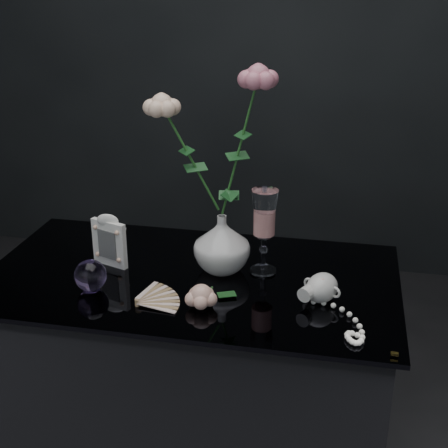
% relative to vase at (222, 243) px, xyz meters
% --- Properties ---
extents(table, '(1.05, 0.58, 0.76)m').
position_rel_vase_xyz_m(table, '(-0.07, -0.05, -0.46)').
color(table, black).
rests_on(table, ground).
extents(vase, '(0.18, 0.18, 0.15)m').
position_rel_vase_xyz_m(vase, '(0.00, 0.00, 0.00)').
color(vase, silver).
rests_on(vase, table).
extents(wine_glass, '(0.08, 0.08, 0.22)m').
position_rel_vase_xyz_m(wine_glass, '(0.11, 0.01, 0.04)').
color(wine_glass, white).
rests_on(wine_glass, table).
extents(picture_frame, '(0.13, 0.11, 0.14)m').
position_rel_vase_xyz_m(picture_frame, '(-0.29, -0.03, -0.00)').
color(picture_frame, white).
rests_on(picture_frame, table).
extents(paperweight, '(0.09, 0.09, 0.08)m').
position_rel_vase_xyz_m(paperweight, '(-0.29, -0.17, -0.04)').
color(paperweight, '#9172B9').
rests_on(paperweight, table).
extents(paper_fan, '(0.23, 0.20, 0.02)m').
position_rel_vase_xyz_m(paper_fan, '(-0.16, -0.22, -0.07)').
color(paper_fan, beige).
rests_on(paper_fan, table).
extents(loose_rose, '(0.14, 0.18, 0.06)m').
position_rel_vase_xyz_m(loose_rose, '(-0.01, -0.19, -0.05)').
color(loose_rose, '#F1B19B').
rests_on(loose_rose, table).
extents(pearl_jar, '(0.33, 0.34, 0.07)m').
position_rel_vase_xyz_m(pearl_jar, '(0.26, -0.11, -0.04)').
color(pearl_jar, silver).
rests_on(pearl_jar, table).
extents(roses, '(0.30, 0.12, 0.42)m').
position_rel_vase_xyz_m(roses, '(-0.02, 0.00, 0.27)').
color(roses, '#FFC8A7').
rests_on(roses, vase).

